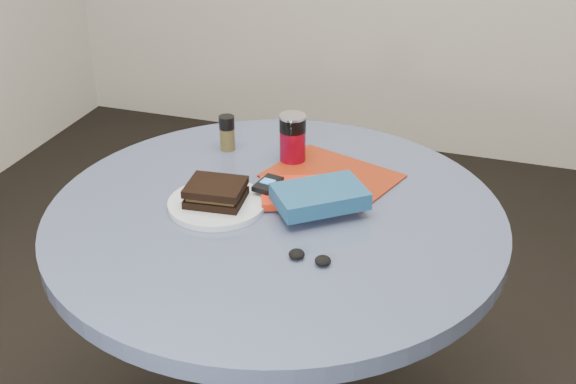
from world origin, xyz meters
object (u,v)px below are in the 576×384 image
(sandwich, at_px, (216,192))
(novel, at_px, (320,196))
(soda_can, at_px, (293,138))
(red_book, at_px, (306,192))
(headphones, at_px, (310,257))
(table, at_px, (276,271))
(pepper_grinder, at_px, (227,133))
(mp3_player, at_px, (268,184))
(magazine, at_px, (332,176))
(plate, at_px, (217,204))

(sandwich, bearing_deg, novel, 11.37)
(soda_can, distance_m, red_book, 0.19)
(soda_can, height_order, headphones, soda_can)
(table, relative_size, pepper_grinder, 11.03)
(novel, bearing_deg, soda_can, 83.14)
(red_book, bearing_deg, novel, -71.19)
(novel, distance_m, headphones, 0.19)
(table, relative_size, mp3_player, 12.33)
(mp3_player, bearing_deg, sandwich, -137.08)
(sandwich, xyz_separation_m, pepper_grinder, (-0.09, 0.28, 0.01))
(sandwich, distance_m, novel, 0.23)
(table, distance_m, novel, 0.23)
(magazine, bearing_deg, mp3_player, -112.97)
(red_book, xyz_separation_m, headphones, (0.08, -0.24, -0.00))
(plate, bearing_deg, headphones, -28.95)
(magazine, distance_m, novel, 0.17)
(red_book, bearing_deg, sandwich, -171.57)
(pepper_grinder, distance_m, red_book, 0.32)
(pepper_grinder, bearing_deg, red_book, -34.08)
(sandwich, bearing_deg, headphones, -28.81)
(plate, bearing_deg, novel, 11.44)
(pepper_grinder, bearing_deg, soda_can, -4.32)
(plate, xyz_separation_m, headphones, (0.25, -0.14, 0.00))
(red_book, distance_m, headphones, 0.25)
(pepper_grinder, xyz_separation_m, mp3_player, (0.18, -0.19, -0.02))
(pepper_grinder, height_order, mp3_player, pepper_grinder)
(table, bearing_deg, magazine, 67.42)
(plate, distance_m, novel, 0.23)
(plate, relative_size, sandwich, 1.64)
(plate, relative_size, novel, 1.14)
(novel, bearing_deg, table, 154.02)
(table, xyz_separation_m, red_book, (0.05, 0.08, 0.18))
(red_book, bearing_deg, pepper_grinder, 124.37)
(magazine, bearing_deg, headphones, -63.34)
(plate, distance_m, pepper_grinder, 0.29)
(mp3_player, bearing_deg, magazine, 48.34)
(table, height_order, sandwich, sandwich)
(table, relative_size, red_book, 4.96)
(mp3_player, bearing_deg, headphones, -53.66)
(table, height_order, soda_can, soda_can)
(table, bearing_deg, pepper_grinder, 130.28)
(pepper_grinder, height_order, magazine, pepper_grinder)
(plate, distance_m, magazine, 0.30)
(table, height_order, red_book, red_book)
(soda_can, bearing_deg, headphones, -67.89)
(plate, distance_m, sandwich, 0.03)
(plate, distance_m, red_book, 0.20)
(sandwich, distance_m, headphones, 0.29)
(soda_can, bearing_deg, table, -81.37)
(novel, xyz_separation_m, mp3_player, (-0.13, 0.04, -0.01))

